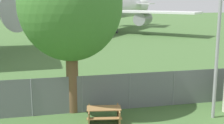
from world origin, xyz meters
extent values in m
cylinder|color=slate|center=(-5.09, 10.16, 0.98)|extent=(0.07, 0.07, 1.96)
cylinder|color=slate|center=(-2.55, 10.16, 0.98)|extent=(0.07, 0.07, 1.96)
cylinder|color=slate|center=(0.00, 10.16, 0.98)|extent=(0.07, 0.07, 1.96)
cylinder|color=slate|center=(2.55, 10.16, 0.98)|extent=(0.07, 0.07, 1.96)
cylinder|color=slate|center=(5.09, 10.16, 0.98)|extent=(0.07, 0.07, 1.96)
cube|color=slate|center=(0.00, 10.16, 0.98)|extent=(56.00, 0.01, 1.96)
cylinder|color=white|center=(5.15, 47.63, 4.46)|extent=(22.91, 28.50, 4.61)
cone|color=white|center=(-5.83, 32.91, 4.46)|extent=(6.45, 6.45, 4.61)
cone|color=white|center=(16.48, 62.81, 4.46)|extent=(6.77, 7.10, 4.15)
cube|color=white|center=(13.75, 43.22, 3.77)|extent=(13.43, 13.37, 0.30)
cylinder|color=#939399|center=(12.26, 44.85, 2.59)|extent=(4.14, 4.57, 2.07)
cube|color=white|center=(-1.53, 54.62, 3.77)|extent=(14.84, 10.89, 0.30)
cylinder|color=#939399|center=(0.46, 53.66, 2.59)|extent=(4.14, 4.57, 2.07)
cube|color=white|center=(13.93, 59.40, 4.93)|extent=(10.34, 9.02, 0.20)
cylinder|color=#2D2D33|center=(-1.09, 39.27, 1.08)|extent=(0.24, 0.24, 2.16)
cylinder|color=#2D2D33|center=(-1.09, 39.27, 0.28)|extent=(0.58, 0.63, 0.56)
cylinder|color=#2D2D33|center=(8.33, 47.27, 1.08)|extent=(0.24, 0.24, 2.16)
cylinder|color=#2D2D33|center=(8.33, 47.27, 0.28)|extent=(0.58, 0.63, 0.56)
cylinder|color=#2D2D33|center=(3.89, 50.57, 1.08)|extent=(0.24, 0.24, 2.16)
cylinder|color=#2D2D33|center=(3.89, 50.57, 0.28)|extent=(0.58, 0.63, 0.56)
cube|color=olive|center=(-1.74, 8.51, 0.74)|extent=(1.72, 1.01, 0.04)
cube|color=olive|center=(-1.65, 9.06, 0.44)|extent=(1.64, 0.53, 0.04)
cube|color=olive|center=(-1.83, 7.95, 0.44)|extent=(1.64, 0.53, 0.04)
cube|color=olive|center=(-1.04, 8.39, 0.37)|extent=(0.28, 1.39, 0.74)
cube|color=olive|center=(-2.44, 8.62, 0.37)|extent=(0.28, 1.39, 0.74)
cylinder|color=brown|center=(-3.02, 10.39, 1.70)|extent=(0.62, 0.62, 3.41)
ellipsoid|color=#427A33|center=(-3.02, 10.39, 5.61)|extent=(5.18, 5.18, 5.70)
cylinder|color=#99999E|center=(3.73, 7.96, 3.90)|extent=(0.16, 0.16, 7.81)
camera|label=1|loc=(-4.48, -5.33, 5.83)|focal=50.00mm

